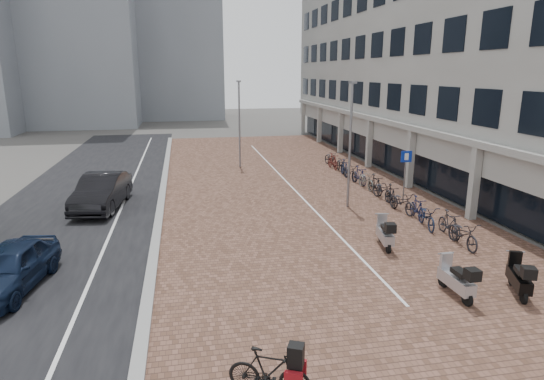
% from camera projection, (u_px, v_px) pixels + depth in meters
% --- Properties ---
extents(ground, '(140.00, 140.00, 0.00)m').
position_uv_depth(ground, '(306.00, 271.00, 15.61)').
color(ground, '#474442').
rests_on(ground, ground).
extents(plaza_brick, '(14.50, 42.00, 0.04)m').
position_uv_depth(plaza_brick, '(286.00, 185.00, 27.38)').
color(plaza_brick, brown).
rests_on(plaza_brick, ground).
extents(street_asphalt, '(8.00, 50.00, 0.03)m').
position_uv_depth(street_asphalt, '(90.00, 194.00, 25.36)').
color(street_asphalt, black).
rests_on(street_asphalt, ground).
extents(curb, '(0.35, 42.00, 0.14)m').
position_uv_depth(curb, '(163.00, 189.00, 26.06)').
color(curb, gray).
rests_on(curb, ground).
extents(lane_line, '(0.12, 44.00, 0.00)m').
position_uv_depth(lane_line, '(128.00, 192.00, 25.72)').
color(lane_line, white).
rests_on(lane_line, street_asphalt).
extents(parking_line, '(0.10, 30.00, 0.00)m').
position_uv_depth(parking_line, '(289.00, 184.00, 27.41)').
color(parking_line, white).
rests_on(parking_line, plaza_brick).
extents(office_building, '(8.40, 40.00, 15.00)m').
position_uv_depth(office_building, '(433.00, 42.00, 31.11)').
color(office_building, '#9D9D98').
rests_on(office_building, ground).
extents(bg_towers, '(33.00, 23.00, 32.00)m').
position_uv_depth(bg_towers, '(89.00, 8.00, 56.03)').
color(bg_towers, gray).
rests_on(bg_towers, ground).
extents(car_navy, '(2.35, 4.45, 1.44)m').
position_uv_depth(car_navy, '(10.00, 268.00, 14.09)').
color(car_navy, black).
rests_on(car_navy, ground).
extents(car_dark, '(2.42, 5.29, 1.68)m').
position_uv_depth(car_dark, '(102.00, 192.00, 22.54)').
color(car_dark, black).
rests_on(car_dark, ground).
extents(hero_bike, '(1.80, 1.18, 1.24)m').
position_uv_depth(hero_bike, '(269.00, 371.00, 9.50)').
color(hero_bike, black).
rests_on(hero_bike, ground).
extents(scooter_front, '(0.86, 1.80, 1.19)m').
position_uv_depth(scooter_front, '(385.00, 233.00, 17.53)').
color(scooter_front, '#A1A1A6').
rests_on(scooter_front, ground).
extents(scooter_mid, '(1.17, 1.79, 1.18)m').
position_uv_depth(scooter_mid, '(519.00, 276.00, 13.80)').
color(scooter_mid, black).
rests_on(scooter_mid, ground).
extents(scooter_back, '(0.57, 1.72, 1.18)m').
position_uv_depth(scooter_back, '(456.00, 278.00, 13.68)').
color(scooter_back, '#AEADB3').
rests_on(scooter_back, ground).
extents(parking_sign, '(0.56, 0.10, 2.70)m').
position_uv_depth(parking_sign, '(405.00, 168.00, 23.12)').
color(parking_sign, slate).
rests_on(parking_sign, ground).
extents(lamp_near, '(0.12, 0.12, 6.03)m').
position_uv_depth(lamp_near, '(350.00, 147.00, 22.18)').
color(lamp_near, gray).
rests_on(lamp_near, ground).
extents(lamp_far, '(0.12, 0.12, 5.88)m').
position_uv_depth(lamp_far, '(239.00, 125.00, 31.68)').
color(lamp_far, slate).
rests_on(lamp_far, ground).
extents(bike_row, '(1.16, 18.11, 1.05)m').
position_uv_depth(bike_row, '(375.00, 185.00, 25.24)').
color(bike_row, black).
rests_on(bike_row, ground).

